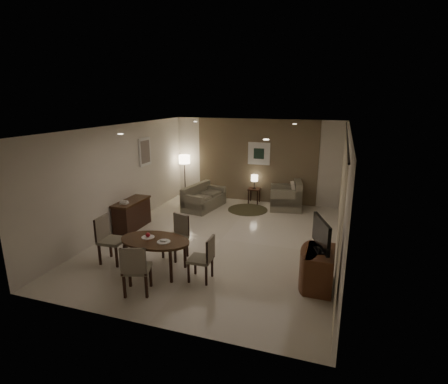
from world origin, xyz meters
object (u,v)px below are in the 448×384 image
(armchair, at_px, (286,195))
(console_desk, at_px, (132,214))
(chair_far, at_px, (175,237))
(floor_lamp, at_px, (185,176))
(dining_table, at_px, (156,255))
(sofa, at_px, (204,197))
(tv_cabinet, at_px, (320,269))
(chair_left, at_px, (112,240))
(side_table, at_px, (254,196))
(chair_right, at_px, (200,259))
(chair_near, at_px, (137,268))

(armchair, bearing_deg, console_desk, -61.00)
(chair_far, height_order, floor_lamp, floor_lamp)
(dining_table, height_order, sofa, sofa)
(tv_cabinet, xyz_separation_m, dining_table, (-3.12, -0.42, -0.02))
(chair_far, distance_m, armchair, 4.54)
(dining_table, xyz_separation_m, chair_left, (-1.04, 0.07, 0.16))
(side_table, bearing_deg, tv_cabinet, -63.39)
(tv_cabinet, relative_size, chair_right, 1.04)
(tv_cabinet, distance_m, chair_right, 2.20)
(tv_cabinet, distance_m, chair_far, 3.05)
(sofa, bearing_deg, dining_table, -162.06)
(tv_cabinet, relative_size, side_table, 1.87)
(console_desk, xyz_separation_m, chair_near, (1.86, -2.72, 0.09))
(chair_far, distance_m, chair_right, 1.14)
(chair_near, bearing_deg, tv_cabinet, -177.27)
(sofa, bearing_deg, armchair, -63.34)
(dining_table, bearing_deg, chair_right, -2.45)
(chair_far, relative_size, chair_right, 1.07)
(chair_far, bearing_deg, chair_left, -133.06)
(armchair, bearing_deg, tv_cabinet, 5.73)
(chair_right, bearing_deg, console_desk, -127.84)
(chair_left, bearing_deg, chair_far, -64.55)
(dining_table, distance_m, side_table, 5.22)
(chair_near, relative_size, chair_left, 0.96)
(console_desk, distance_m, dining_table, 2.61)
(dining_table, distance_m, chair_right, 0.98)
(console_desk, xyz_separation_m, dining_table, (1.77, -1.92, -0.04))
(chair_left, height_order, chair_right, chair_left)
(chair_far, relative_size, side_table, 1.92)
(tv_cabinet, height_order, side_table, tv_cabinet)
(tv_cabinet, height_order, sofa, sofa)
(dining_table, distance_m, chair_far, 0.70)
(console_desk, relative_size, chair_right, 1.38)
(dining_table, bearing_deg, sofa, 98.37)
(chair_near, height_order, sofa, chair_near)
(chair_right, relative_size, armchair, 0.88)
(dining_table, bearing_deg, armchair, 69.65)
(dining_table, bearing_deg, side_table, 81.85)
(side_table, bearing_deg, chair_left, -109.25)
(chair_right, relative_size, side_table, 1.81)
(chair_right, xyz_separation_m, side_table, (-0.23, 5.21, -0.19))
(chair_right, height_order, sofa, chair_right)
(chair_near, distance_m, chair_far, 1.48)
(floor_lamp, bearing_deg, tv_cabinet, -44.10)
(console_desk, bearing_deg, dining_table, -47.27)
(tv_cabinet, bearing_deg, console_desk, 162.95)
(console_desk, height_order, sofa, console_desk)
(chair_left, xyz_separation_m, chair_right, (2.01, -0.11, -0.06))
(armchair, bearing_deg, sofa, -83.52)
(tv_cabinet, xyz_separation_m, sofa, (-3.73, 3.72, 0.01))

